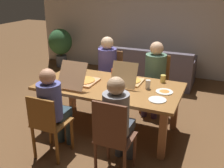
# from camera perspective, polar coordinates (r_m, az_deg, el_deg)

# --- Properties ---
(ground_plane) EXTENTS (20.00, 20.00, 0.00)m
(ground_plane) POSITION_cam_1_polar(r_m,az_deg,el_deg) (4.15, -0.55, -9.68)
(ground_plane) COLOR brown
(back_wall) EXTENTS (6.59, 0.12, 2.83)m
(back_wall) POSITION_cam_1_polar(r_m,az_deg,el_deg) (6.49, 10.62, 14.51)
(back_wall) COLOR beige
(back_wall) RESTS_ON ground
(dining_table) EXTENTS (2.08, 1.07, 0.73)m
(dining_table) POSITION_cam_1_polar(r_m,az_deg,el_deg) (3.86, -0.59, -1.49)
(dining_table) COLOR #996533
(dining_table) RESTS_ON ground
(chair_0) EXTENTS (0.43, 0.41, 0.98)m
(chair_0) POSITION_cam_1_polar(r_m,az_deg,el_deg) (4.62, 9.57, 0.75)
(chair_0) COLOR #995A2B
(chair_0) RESTS_ON ground
(person_0) EXTENTS (0.35, 0.49, 1.24)m
(person_0) POSITION_cam_1_polar(r_m,az_deg,el_deg) (4.43, 9.29, 2.62)
(person_0) COLOR #3E2C49
(person_0) RESTS_ON ground
(chair_1) EXTENTS (0.41, 0.41, 0.87)m
(chair_1) POSITION_cam_1_polar(r_m,az_deg,el_deg) (3.40, -13.79, -8.45)
(chair_1) COLOR brown
(chair_1) RESTS_ON ground
(person_1) EXTENTS (0.30, 0.47, 1.18)m
(person_1) POSITION_cam_1_polar(r_m,az_deg,el_deg) (3.40, -12.75, -4.35)
(person_1) COLOR #2C3F49
(person_1) RESTS_ON ground
(chair_2) EXTENTS (0.46, 0.43, 0.97)m
(chair_2) POSITION_cam_1_polar(r_m,az_deg,el_deg) (4.89, -0.55, 2.03)
(chair_2) COLOR brown
(chair_2) RESTS_ON ground
(person_2) EXTENTS (0.33, 0.54, 1.26)m
(person_2) POSITION_cam_1_polar(r_m,az_deg,el_deg) (4.69, -1.29, 3.96)
(person_2) COLOR #332F3E
(person_2) RESTS_ON ground
(chair_3) EXTENTS (0.41, 0.40, 0.98)m
(chair_3) POSITION_cam_1_polar(r_m,az_deg,el_deg) (2.96, 0.12, -11.24)
(chair_3) COLOR brown
(chair_3) RESTS_ON ground
(person_3) EXTENTS (0.30, 0.50, 1.21)m
(person_3) POSITION_cam_1_polar(r_m,az_deg,el_deg) (3.00, 1.28, -7.15)
(person_3) COLOR #3E444E
(person_3) RESTS_ON ground
(pizza_box_0) EXTENTS (0.40, 0.60, 0.38)m
(pizza_box_0) POSITION_cam_1_polar(r_m,az_deg,el_deg) (3.89, -6.67, 0.83)
(pizza_box_0) COLOR tan
(pizza_box_0) RESTS_ON dining_table
(pizza_box_1) EXTENTS (0.37, 0.51, 0.37)m
(pizza_box_1) POSITION_cam_1_polar(r_m,az_deg,el_deg) (3.88, 3.67, 0.90)
(pizza_box_1) COLOR tan
(pizza_box_1) RESTS_ON dining_table
(plate_0) EXTENTS (0.24, 0.24, 0.03)m
(plate_0) POSITION_cam_1_polar(r_m,az_deg,el_deg) (3.64, 11.36, -1.60)
(plate_0) COLOR white
(plate_0) RESTS_ON dining_table
(plate_1) EXTENTS (0.23, 0.23, 0.01)m
(plate_1) POSITION_cam_1_polar(r_m,az_deg,el_deg) (3.38, 9.88, -3.42)
(plate_1) COLOR white
(plate_1) RESTS_ON dining_table
(plate_2) EXTENTS (0.22, 0.22, 0.03)m
(plate_2) POSITION_cam_1_polar(r_m,az_deg,el_deg) (4.47, -8.95, 2.86)
(plate_2) COLOR white
(plate_2) RESTS_ON dining_table
(plate_3) EXTENTS (0.25, 0.25, 0.01)m
(plate_3) POSITION_cam_1_polar(r_m,az_deg,el_deg) (3.51, 1.36, -2.12)
(plate_3) COLOR white
(plate_3) RESTS_ON dining_table
(drinking_glass_0) EXTENTS (0.08, 0.08, 0.11)m
(drinking_glass_0) POSITION_cam_1_polar(r_m,az_deg,el_deg) (3.99, 11.07, 1.15)
(drinking_glass_0) COLOR #DAC05A
(drinking_glass_0) RESTS_ON dining_table
(drinking_glass_1) EXTENTS (0.07, 0.07, 0.13)m
(drinking_glass_1) POSITION_cam_1_polar(r_m,az_deg,el_deg) (3.70, 7.85, -0.09)
(drinking_glass_1) COLOR silver
(drinking_glass_1) RESTS_ON dining_table
(drinking_glass_2) EXTENTS (0.07, 0.07, 0.10)m
(drinking_glass_2) POSITION_cam_1_polar(r_m,az_deg,el_deg) (4.23, 0.30, 2.64)
(drinking_glass_2) COLOR #BF4F30
(drinking_glass_2) RESTS_ON dining_table
(couch) EXTENTS (2.06, 0.90, 0.81)m
(couch) POSITION_cam_1_polar(r_m,az_deg,el_deg) (6.03, 7.65, 3.17)
(couch) COLOR #554D58
(couch) RESTS_ON ground
(potted_plant) EXTENTS (0.62, 0.62, 1.01)m
(potted_plant) POSITION_cam_1_polar(r_m,az_deg,el_deg) (7.16, -11.19, 8.69)
(potted_plant) COLOR #515865
(potted_plant) RESTS_ON ground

